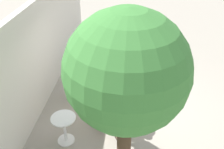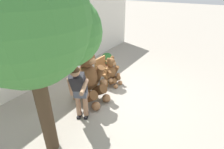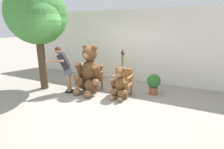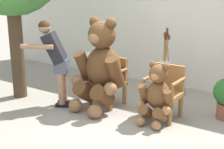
% 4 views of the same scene
% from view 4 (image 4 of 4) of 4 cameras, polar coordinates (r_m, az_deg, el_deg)
% --- Properties ---
extents(ground_plane, '(60.00, 60.00, 0.00)m').
position_cam_4_polar(ground_plane, '(5.06, 0.67, -8.61)').
color(ground_plane, gray).
extents(back_wall, '(10.00, 0.16, 2.80)m').
position_cam_4_polar(back_wall, '(6.80, 11.93, 9.50)').
color(back_wall, silver).
rests_on(back_wall, ground).
extents(wooden_chair_left, '(0.60, 0.56, 0.86)m').
position_cam_4_polar(wooden_chair_left, '(5.68, -0.45, -0.94)').
color(wooden_chair_left, olive).
rests_on(wooden_chair_left, ground).
extents(wooden_chair_right, '(0.57, 0.53, 0.86)m').
position_cam_4_polar(wooden_chair_right, '(5.18, 9.63, -2.81)').
color(wooden_chair_right, olive).
rests_on(wooden_chair_right, ground).
extents(teddy_bear_large, '(0.96, 0.93, 1.60)m').
position_cam_4_polar(teddy_bear_large, '(5.39, -2.15, 1.71)').
color(teddy_bear_large, brown).
rests_on(teddy_bear_large, ground).
extents(teddy_bear_small, '(0.59, 0.56, 0.98)m').
position_cam_4_polar(teddy_bear_small, '(4.92, 8.20, -3.51)').
color(teddy_bear_small, brown).
rests_on(teddy_bear_small, ground).
extents(person_visitor, '(0.66, 0.71, 1.54)m').
position_cam_4_polar(person_visitor, '(5.58, -10.31, 3.29)').
color(person_visitor, black).
rests_on(person_visitor, ground).
extents(white_stool, '(0.34, 0.34, 0.46)m').
position_cam_4_polar(white_stool, '(6.17, 9.66, -0.86)').
color(white_stool, silver).
rests_on(white_stool, ground).
extents(brush_bucket, '(0.22, 0.22, 0.90)m').
position_cam_4_polar(brush_bucket, '(6.09, 9.77, 1.95)').
color(brush_bucket, silver).
rests_on(brush_bucket, white_stool).
extents(round_side_table, '(0.56, 0.56, 0.72)m').
position_cam_4_polar(round_side_table, '(6.76, -2.83, 1.58)').
color(round_side_table, white).
rests_on(round_side_table, ground).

